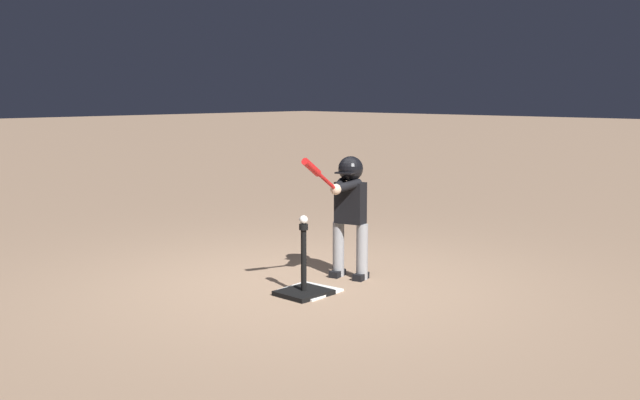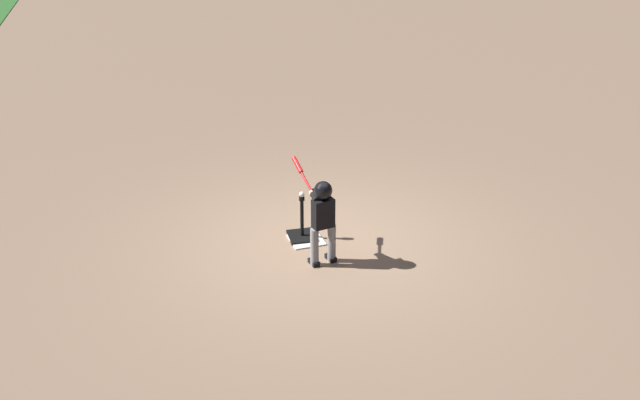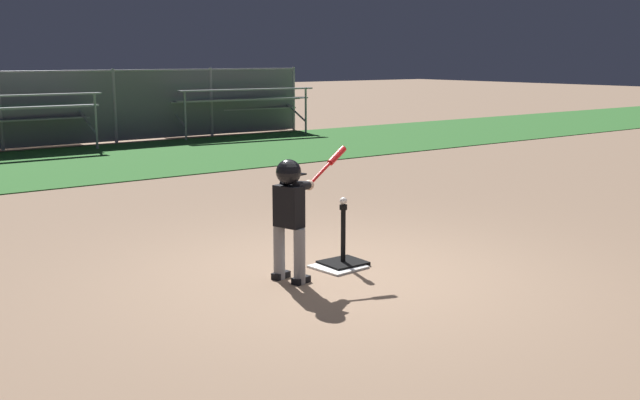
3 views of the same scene
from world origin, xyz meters
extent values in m
plane|color=#93755B|center=(0.00, 0.00, 0.00)|extent=(90.00, 90.00, 0.00)
cube|color=white|center=(0.14, 0.22, 0.01)|extent=(0.48, 0.48, 0.02)
cube|color=black|center=(0.23, 0.26, 0.02)|extent=(0.41, 0.37, 0.04)
cylinder|color=black|center=(0.23, 0.26, 0.30)|extent=(0.05, 0.05, 0.53)
cylinder|color=black|center=(0.23, 0.26, 0.59)|extent=(0.08, 0.08, 0.05)
cylinder|color=gray|center=(-0.53, 0.26, 0.26)|extent=(0.13, 0.13, 0.52)
cube|color=black|center=(-0.51, 0.26, 0.03)|extent=(0.20, 0.13, 0.06)
cylinder|color=gray|center=(-0.47, 0.02, 0.26)|extent=(0.13, 0.13, 0.52)
cube|color=black|center=(-0.45, 0.02, 0.03)|extent=(0.20, 0.13, 0.06)
cube|color=black|center=(-0.50, 0.14, 0.71)|extent=(0.21, 0.30, 0.38)
sphere|color=#DBB293|center=(-0.50, 0.14, 1.01)|extent=(0.20, 0.20, 0.20)
sphere|color=black|center=(-0.50, 0.14, 1.02)|extent=(0.23, 0.23, 0.23)
cube|color=black|center=(-0.41, 0.16, 1.00)|extent=(0.16, 0.19, 0.01)
cylinder|color=black|center=(-0.37, 0.21, 0.88)|extent=(0.31, 0.09, 0.11)
cylinder|color=black|center=(-0.35, 0.13, 0.88)|extent=(0.30, 0.23, 0.11)
sphere|color=#DBB293|center=(-0.22, 0.21, 0.87)|extent=(0.10, 0.10, 0.10)
cylinder|color=red|center=(0.03, 0.27, 1.01)|extent=(0.53, 0.17, 0.31)
cylinder|color=red|center=(0.20, 0.32, 1.10)|extent=(0.26, 0.12, 0.17)
cylinder|color=black|center=(-0.24, 0.20, 0.86)|extent=(0.05, 0.06, 0.05)
sphere|color=white|center=(0.23, 0.26, 0.65)|extent=(0.07, 0.07, 0.07)
camera|label=1|loc=(4.62, 4.66, 1.72)|focal=42.00mm
camera|label=2|loc=(-8.64, 2.08, 4.82)|focal=42.00mm
camera|label=3|loc=(-4.27, -5.36, 2.05)|focal=42.00mm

